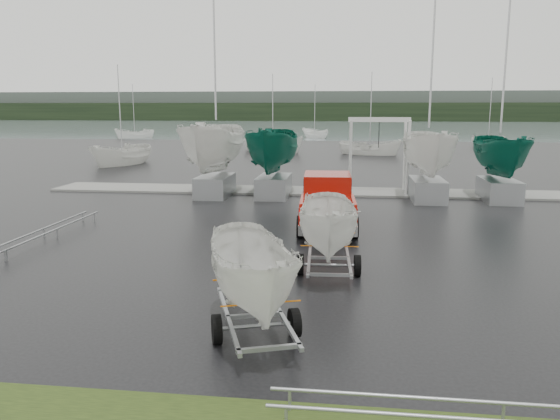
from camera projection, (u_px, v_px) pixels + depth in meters
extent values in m
plane|color=black|center=(296.00, 254.00, 17.66)|extent=(120.00, 120.00, 0.00)
plane|color=gray|center=(341.00, 129.00, 115.15)|extent=(300.00, 300.00, 0.00)
cube|color=gray|center=(318.00, 191.00, 30.32)|extent=(30.00, 3.00, 0.12)
cube|color=black|center=(344.00, 112.00, 182.83)|extent=(300.00, 8.00, 6.00)
cube|color=#4C5651|center=(345.00, 106.00, 190.26)|extent=(300.00, 6.00, 10.00)
cube|color=maroon|center=(327.00, 207.00, 21.47)|extent=(2.28, 5.91, 0.95)
cube|color=maroon|center=(327.00, 184.00, 22.37)|extent=(1.97, 2.40, 0.85)
cube|color=black|center=(327.00, 183.00, 22.36)|extent=(1.98, 2.15, 0.55)
cube|color=silver|center=(328.00, 231.00, 18.63)|extent=(2.03, 0.28, 0.35)
cylinder|color=black|center=(304.00, 208.00, 23.49)|extent=(0.34, 0.82, 0.80)
cylinder|color=black|center=(349.00, 208.00, 23.35)|extent=(0.34, 0.82, 0.80)
cylinder|color=black|center=(301.00, 227.00, 19.75)|extent=(0.34, 0.82, 0.80)
cylinder|color=black|center=(354.00, 228.00, 19.61)|extent=(0.34, 0.82, 0.80)
cube|color=#979A9F|center=(309.00, 257.00, 15.55)|extent=(0.25, 3.60, 0.08)
cube|color=#979A9F|center=(348.00, 258.00, 15.46)|extent=(0.25, 3.60, 0.08)
cylinder|color=#979A9F|center=(329.00, 265.00, 15.34)|extent=(1.60, 0.16, 0.08)
cylinder|color=black|center=(300.00, 264.00, 15.40)|extent=(0.21, 0.61, 0.60)
cylinder|color=black|center=(357.00, 266.00, 15.28)|extent=(0.21, 0.61, 0.60)
imported|color=silver|center=(330.00, 179.00, 15.08)|extent=(1.75, 1.79, 4.44)
cube|color=orange|center=(329.00, 233.00, 16.18)|extent=(1.55, 0.12, 0.03)
cube|color=orange|center=(329.00, 246.00, 14.62)|extent=(1.55, 0.12, 0.03)
cube|color=#979A9F|center=(228.00, 317.00, 11.12)|extent=(1.26, 3.43, 0.08)
cube|color=#979A9F|center=(281.00, 313.00, 11.34)|extent=(1.26, 3.43, 0.08)
cylinder|color=#979A9F|center=(256.00, 326.00, 11.07)|extent=(1.54, 0.60, 0.08)
cylinder|color=black|center=(217.00, 329.00, 10.90)|extent=(0.37, 0.63, 0.60)
cylinder|color=black|center=(294.00, 323.00, 11.23)|extent=(0.37, 0.63, 0.60)
imported|color=silver|center=(254.00, 210.00, 10.82)|extent=(2.10, 2.13, 4.36)
cube|color=orange|center=(248.00, 278.00, 11.90)|extent=(1.48, 0.55, 0.03)
cube|color=orange|center=(261.00, 303.00, 10.36)|extent=(1.48, 0.55, 0.03)
cylinder|color=silver|center=(350.00, 158.00, 28.97)|extent=(0.16, 0.58, 3.99)
cylinder|color=silver|center=(350.00, 155.00, 30.53)|extent=(0.16, 0.58, 3.99)
cylinder|color=silver|center=(408.00, 159.00, 28.60)|extent=(0.16, 0.58, 3.99)
cylinder|color=silver|center=(405.00, 156.00, 30.16)|extent=(0.16, 0.58, 3.99)
cube|color=silver|center=(379.00, 120.00, 29.19)|extent=(3.30, 0.25, 0.25)
cube|color=#979A9F|center=(215.00, 186.00, 28.93)|extent=(1.60, 3.20, 1.10)
imported|color=silver|center=(213.00, 104.00, 28.13)|extent=(2.81, 2.89, 7.48)
cylinder|color=#B2B2B7|center=(215.00, 51.00, 28.12)|extent=(0.10, 0.10, 7.00)
cube|color=#979A9F|center=(274.00, 186.00, 28.75)|extent=(1.60, 3.20, 1.10)
imported|color=#0C5645|center=(274.00, 111.00, 28.02)|extent=(2.53, 2.60, 6.73)
cube|color=#979A9F|center=(427.00, 190.00, 27.59)|extent=(1.60, 3.20, 1.10)
imported|color=silver|center=(431.00, 113.00, 26.88)|extent=(2.46, 2.53, 6.55)
cylinder|color=#B2B2B7|center=(432.00, 56.00, 26.85)|extent=(0.10, 0.10, 7.00)
cube|color=#979A9F|center=(499.00, 190.00, 27.45)|extent=(1.60, 3.20, 1.10)
imported|color=#0C5645|center=(504.00, 119.00, 26.79)|extent=(2.24, 2.30, 5.94)
cylinder|color=#B2B2B7|center=(506.00, 61.00, 26.75)|extent=(0.10, 0.10, 7.00)
cylinder|color=#979A9F|center=(57.00, 229.00, 19.63)|extent=(0.06, 6.50, 0.06)
cylinder|color=#979A9F|center=(44.00, 228.00, 19.69)|extent=(0.06, 6.50, 0.06)
cylinder|color=#979A9F|center=(504.00, 403.00, 8.09)|extent=(7.00, 0.06, 0.06)
imported|color=silver|center=(123.00, 165.00, 44.80)|extent=(3.29, 3.34, 7.19)
cylinder|color=#B2B2B7|center=(120.00, 115.00, 44.06)|extent=(0.08, 0.08, 8.00)
imported|color=silver|center=(273.00, 152.00, 56.92)|extent=(3.44, 3.40, 6.99)
cylinder|color=#B2B2B7|center=(273.00, 113.00, 56.18)|extent=(0.08, 0.08, 8.00)
imported|color=silver|center=(369.00, 155.00, 53.96)|extent=(3.04, 3.00, 6.34)
cylinder|color=#B2B2B7|center=(371.00, 114.00, 53.22)|extent=(0.08, 0.08, 8.00)
imported|color=silver|center=(488.00, 147.00, 63.81)|extent=(2.79, 2.83, 5.92)
cylinder|color=#B2B2B7|center=(490.00, 113.00, 63.06)|extent=(0.08, 0.08, 8.00)
imported|color=silver|center=(135.00, 138.00, 82.59)|extent=(3.18, 3.16, 5.97)
cylinder|color=#B2B2B7|center=(134.00, 111.00, 81.84)|extent=(0.08, 0.08, 8.00)
imported|color=silver|center=(314.00, 138.00, 83.22)|extent=(3.22, 3.24, 6.05)
cylinder|color=#B2B2B7|center=(315.00, 111.00, 82.47)|extent=(0.08, 0.08, 8.00)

